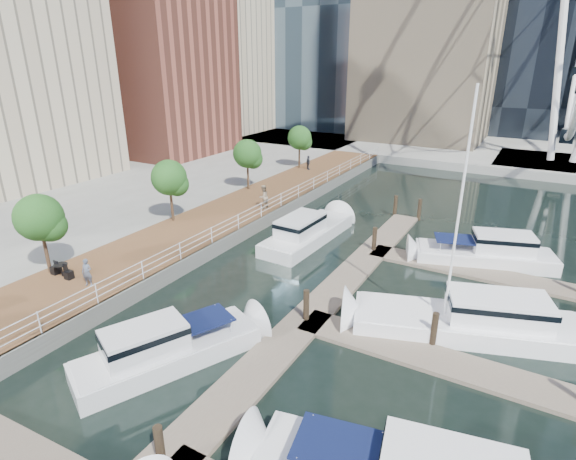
% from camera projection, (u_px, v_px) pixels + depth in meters
% --- Properties ---
extents(ground, '(520.00, 520.00, 0.00)m').
position_uv_depth(ground, '(143.00, 399.00, 17.48)').
color(ground, black).
rests_on(ground, ground).
extents(boardwalk, '(6.00, 60.00, 1.00)m').
position_uv_depth(boardwalk, '(207.00, 228.00, 33.62)').
color(boardwalk, brown).
rests_on(boardwalk, ground).
extents(seawall, '(0.25, 60.00, 1.00)m').
position_uv_depth(seawall, '(240.00, 235.00, 32.24)').
color(seawall, '#595954').
rests_on(seawall, ground).
extents(land_inland, '(48.00, 90.00, 1.00)m').
position_uv_depth(land_inland, '(1.00, 182.00, 46.09)').
color(land_inland, gray).
rests_on(land_inland, ground).
extents(land_far, '(200.00, 114.00, 1.00)m').
position_uv_depth(land_far, '(489.00, 115.00, 100.03)').
color(land_far, gray).
rests_on(land_far, ground).
extents(pier, '(14.00, 12.00, 1.00)m').
position_uv_depth(pier, '(560.00, 166.00, 53.01)').
color(pier, gray).
rests_on(pier, ground).
extents(railing, '(0.10, 60.00, 1.05)m').
position_uv_depth(railing, '(238.00, 222.00, 31.92)').
color(railing, white).
rests_on(railing, boardwalk).
extents(floating_docks, '(16.00, 34.00, 2.60)m').
position_uv_depth(floating_docks, '(416.00, 322.00, 21.72)').
color(floating_docks, '#6D6051').
rests_on(floating_docks, ground).
extents(midrise_condos, '(19.00, 67.00, 28.00)m').
position_uv_depth(midrise_condos, '(94.00, 48.00, 49.91)').
color(midrise_condos, '#BCAD8E').
rests_on(midrise_condos, ground).
extents(street_trees, '(2.60, 42.60, 4.60)m').
position_uv_depth(street_trees, '(169.00, 178.00, 32.56)').
color(street_trees, '#3F2B1C').
rests_on(street_trees, ground).
extents(pedestrian_near, '(0.65, 0.54, 1.54)m').
position_uv_depth(pedestrian_near, '(87.00, 272.00, 23.84)').
color(pedestrian_near, '#4D5567').
rests_on(pedestrian_near, boardwalk).
extents(pedestrian_mid, '(0.88, 1.05, 1.95)m').
position_uv_depth(pedestrian_mid, '(263.00, 197.00, 36.07)').
color(pedestrian_mid, gray).
rests_on(pedestrian_mid, boardwalk).
extents(pedestrian_far, '(0.93, 0.87, 1.54)m').
position_uv_depth(pedestrian_far, '(308.00, 163.00, 48.75)').
color(pedestrian_far, '#353742').
rests_on(pedestrian_far, boardwalk).
extents(moored_yachts, '(23.24, 29.73, 11.50)m').
position_uv_depth(moored_yachts, '(437.00, 324.00, 22.44)').
color(moored_yachts, white).
rests_on(moored_yachts, ground).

